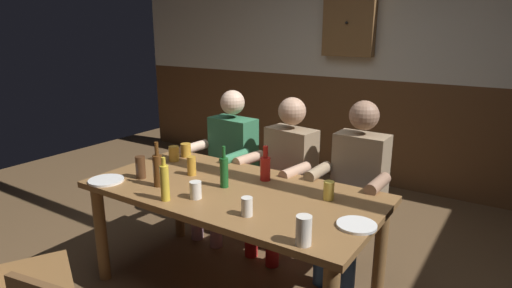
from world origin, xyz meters
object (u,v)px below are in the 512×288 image
(bottle_1, at_px, (158,169))
(pint_glass_5, at_px, (329,191))
(pint_glass_3, at_px, (186,150))
(dining_table, at_px, (233,203))
(bottle_0, at_px, (265,167))
(pint_glass_0, at_px, (196,190))
(pint_glass_7, at_px, (174,154))
(bottle_3, at_px, (165,182))
(pint_glass_1, at_px, (304,230))
(person_0, at_px, (227,157))
(bottle_2, at_px, (224,171))
(pint_glass_2, at_px, (141,167))
(wall_dart_cabinet, at_px, (349,23))
(plate_0, at_px, (106,180))
(pint_glass_4, at_px, (247,207))
(pint_glass_6, at_px, (192,166))
(person_2, at_px, (355,183))
(chair_empty_far_end, at_px, (6,280))
(plate_1, at_px, (357,225))

(bottle_1, xyz_separation_m, pint_glass_5, (1.00, 0.40, -0.06))
(bottle_1, height_order, pint_glass_3, bottle_1)
(dining_table, height_order, pint_glass_5, pint_glass_5)
(bottle_0, relative_size, pint_glass_5, 2.09)
(pint_glass_0, relative_size, pint_glass_7, 0.91)
(bottle_3, bearing_deg, pint_glass_1, -1.67)
(person_0, bearing_deg, dining_table, 133.48)
(bottle_2, distance_m, pint_glass_7, 0.69)
(pint_glass_2, distance_m, wall_dart_cabinet, 2.83)
(person_0, xyz_separation_m, pint_glass_7, (-0.15, -0.47, 0.12))
(plate_0, height_order, pint_glass_4, pint_glass_4)
(plate_0, bearing_deg, pint_glass_6, 46.72)
(person_0, relative_size, pint_glass_2, 7.98)
(pint_glass_7, bearing_deg, person_2, 19.94)
(plate_0, xyz_separation_m, bottle_2, (0.71, 0.35, 0.10))
(bottle_2, distance_m, pint_glass_2, 0.60)
(pint_glass_4, bearing_deg, chair_empty_far_end, -136.67)
(person_2, distance_m, pint_glass_2, 1.47)
(pint_glass_1, xyz_separation_m, pint_glass_3, (-1.42, 0.75, -0.02))
(pint_glass_0, relative_size, pint_glass_5, 0.93)
(pint_glass_1, bearing_deg, person_0, 139.53)
(pint_glass_2, height_order, wall_dart_cabinet, wall_dart_cabinet)
(person_0, xyz_separation_m, pint_glass_5, (1.14, -0.52, 0.12))
(pint_glass_0, xyz_separation_m, pint_glass_7, (-0.62, 0.47, 0.01))
(person_2, relative_size, pint_glass_4, 11.87)
(pint_glass_0, xyz_separation_m, pint_glass_1, (0.79, -0.15, 0.02))
(plate_0, bearing_deg, pint_glass_4, 4.22)
(bottle_3, relative_size, pint_glass_1, 1.83)
(wall_dart_cabinet, bearing_deg, pint_glass_2, -98.17)
(dining_table, bearing_deg, pint_glass_6, 172.08)
(pint_glass_0, distance_m, pint_glass_7, 0.78)
(bottle_1, bearing_deg, pint_glass_4, -4.20)
(pint_glass_4, bearing_deg, dining_table, 137.49)
(dining_table, height_order, pint_glass_6, pint_glass_6)
(dining_table, bearing_deg, pint_glass_5, 16.58)
(bottle_3, height_order, pint_glass_1, bottle_3)
(person_2, height_order, bottle_1, person_2)
(pint_glass_2, bearing_deg, bottle_1, -10.98)
(pint_glass_0, distance_m, pint_glass_4, 0.39)
(pint_glass_3, height_order, pint_glass_7, pint_glass_7)
(dining_table, distance_m, pint_glass_6, 0.42)
(person_2, distance_m, plate_1, 0.81)
(chair_empty_far_end, bearing_deg, pint_glass_0, 87.97)
(person_2, height_order, bottle_2, person_2)
(dining_table, bearing_deg, bottle_1, -152.06)
(dining_table, relative_size, pint_glass_3, 17.86)
(person_2, distance_m, chair_empty_far_end, 2.16)
(bottle_3, height_order, pint_glass_0, bottle_3)
(bottle_3, relative_size, pint_glass_7, 2.29)
(pint_glass_2, xyz_separation_m, pint_glass_5, (1.21, 0.36, -0.02))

